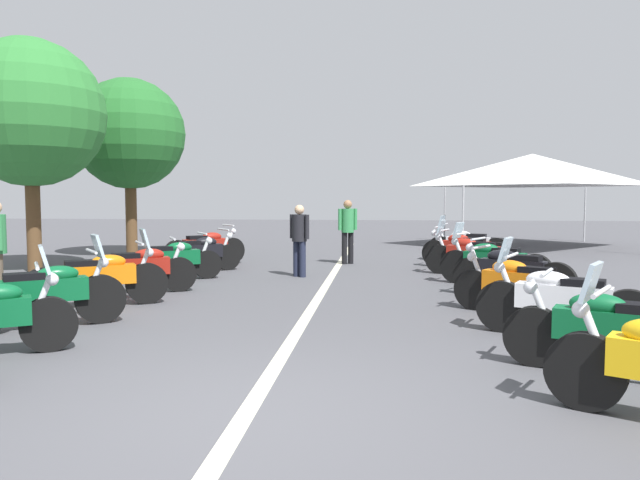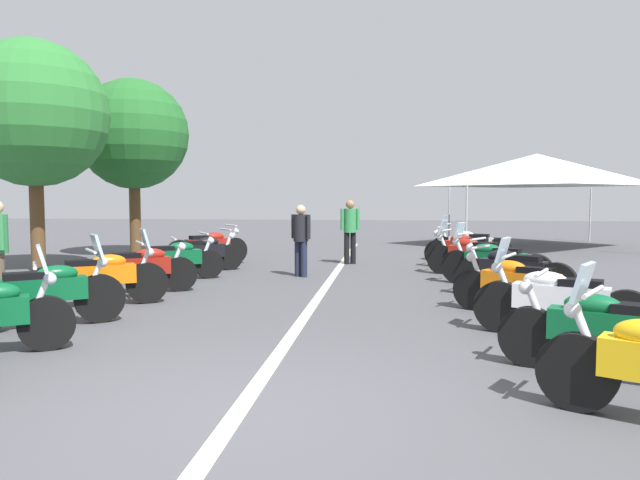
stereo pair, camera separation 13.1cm
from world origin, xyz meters
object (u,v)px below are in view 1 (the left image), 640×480
at_px(motorcycle_left_row_3, 99,277).
at_px(motorcycle_right_row_8, 467,244).
at_px(motorcycle_left_row_5, 172,259).
at_px(motorcycle_right_row_4, 511,271).
at_px(motorcycle_right_row_6, 472,254).
at_px(event_tent, 532,170).
at_px(motorcycle_left_row_2, 46,293).
at_px(motorcycle_right_row_7, 465,249).
at_px(motorcycle_right_row_5, 493,262).
at_px(motorcycle_left_row_6, 199,253).
at_px(motorcycle_left_row_7, 206,247).
at_px(roadside_tree_1, 129,135).
at_px(roadside_tree_0, 30,114).
at_px(motorcycle_right_row_3, 520,285).
at_px(motorcycle_left_row_4, 140,268).
at_px(bystander_0, 299,235).
at_px(bystander_2, 348,227).
at_px(motorcycle_right_row_2, 560,300).
at_px(motorcycle_right_row_1, 615,330).

relative_size(motorcycle_left_row_3, motorcycle_right_row_8, 0.93).
distance_m(motorcycle_left_row_5, motorcycle_right_row_4, 6.65).
relative_size(motorcycle_right_row_6, event_tent, 0.34).
height_order(motorcycle_left_row_2, motorcycle_right_row_7, motorcycle_left_row_2).
bearing_deg(motorcycle_left_row_2, motorcycle_right_row_4, -12.89).
relative_size(motorcycle_left_row_3, motorcycle_right_row_5, 0.97).
relative_size(motorcycle_left_row_6, motorcycle_left_row_7, 0.98).
bearing_deg(motorcycle_right_row_6, roadside_tree_1, 2.11).
bearing_deg(motorcycle_left_row_3, event_tent, 20.56).
bearing_deg(roadside_tree_1, roadside_tree_0, 168.45).
bearing_deg(motorcycle_right_row_3, motorcycle_left_row_2, 46.16).
relative_size(motorcycle_left_row_5, roadside_tree_0, 0.35).
bearing_deg(motorcycle_left_row_3, motorcycle_right_row_6, 2.93).
xyz_separation_m(motorcycle_left_row_5, motorcycle_left_row_7, (2.83, 0.12, 0.02)).
distance_m(motorcycle_left_row_4, event_tent, 14.73).
bearing_deg(motorcycle_left_row_5, event_tent, 11.28).
bearing_deg(motorcycle_right_row_7, bystander_0, 52.32).
bearing_deg(motorcycle_right_row_6, bystander_2, -13.20).
bearing_deg(motorcycle_right_row_4, motorcycle_right_row_5, -57.80).
xyz_separation_m(motorcycle_right_row_3, motorcycle_right_row_4, (1.45, -0.18, 0.02)).
bearing_deg(roadside_tree_0, motorcycle_left_row_7, -64.81).
relative_size(motorcycle_right_row_8, bystander_2, 1.25).
height_order(motorcycle_left_row_4, motorcycle_right_row_2, motorcycle_right_row_2).
bearing_deg(roadside_tree_1, motorcycle_left_row_2, -163.01).
height_order(motorcycle_left_row_5, roadside_tree_0, roadside_tree_0).
bearing_deg(motorcycle_right_row_4, motorcycle_left_row_3, 42.91).
bearing_deg(bystander_2, motorcycle_right_row_3, -4.31).
bearing_deg(motorcycle_right_row_4, motorcycle_left_row_7, -2.97).
xyz_separation_m(motorcycle_left_row_3, motorcycle_left_row_4, (1.34, -0.11, -0.02)).
relative_size(bystander_2, roadside_tree_1, 0.32).
distance_m(motorcycle_right_row_7, roadside_tree_1, 9.92).
height_order(motorcycle_left_row_4, motorcycle_right_row_5, motorcycle_right_row_5).
bearing_deg(motorcycle_left_row_5, motorcycle_right_row_1, -76.14).
bearing_deg(motorcycle_left_row_7, motorcycle_right_row_1, -93.39).
height_order(motorcycle_right_row_1, motorcycle_right_row_8, motorcycle_right_row_8).
bearing_deg(motorcycle_left_row_2, roadside_tree_0, 84.94).
xyz_separation_m(motorcycle_right_row_5, motorcycle_right_row_6, (1.55, 0.17, -0.01)).
xyz_separation_m(motorcycle_right_row_3, roadside_tree_0, (4.12, 9.98, 3.16)).
bearing_deg(event_tent, bystander_2, 134.88).
height_order(bystander_0, roadside_tree_1, roadside_tree_1).
bearing_deg(motorcycle_right_row_4, motorcycle_right_row_8, -60.28).
height_order(motorcycle_right_row_1, motorcycle_right_row_3, motorcycle_right_row_3).
height_order(motorcycle_left_row_6, bystander_0, bystander_0).
bearing_deg(bystander_0, motorcycle_right_row_4, 92.94).
xyz_separation_m(motorcycle_left_row_2, motorcycle_left_row_6, (6.00, -0.20, -0.03)).
height_order(motorcycle_right_row_7, event_tent, event_tent).
height_order(motorcycle_left_row_7, motorcycle_right_row_3, motorcycle_left_row_7).
relative_size(motorcycle_right_row_2, roadside_tree_0, 0.37).
xyz_separation_m(bystander_0, roadside_tree_1, (3.95, 5.46, 2.61)).
bearing_deg(roadside_tree_0, motorcycle_left_row_4, -127.09).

